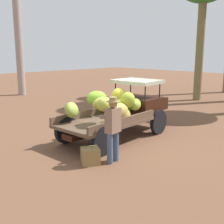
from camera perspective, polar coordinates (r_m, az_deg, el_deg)
ground_plane at (r=9.39m, az=1.49°, el=-5.55°), size 60.00×60.00×0.00m
truck at (r=9.51m, az=2.12°, el=0.59°), size 4.54×1.98×1.87m
farmer at (r=7.26m, az=0.16°, el=-2.79°), size 0.52×0.48×1.73m
wooden_crate at (r=7.40m, az=-4.37°, el=-8.81°), size 0.59×0.58×0.43m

